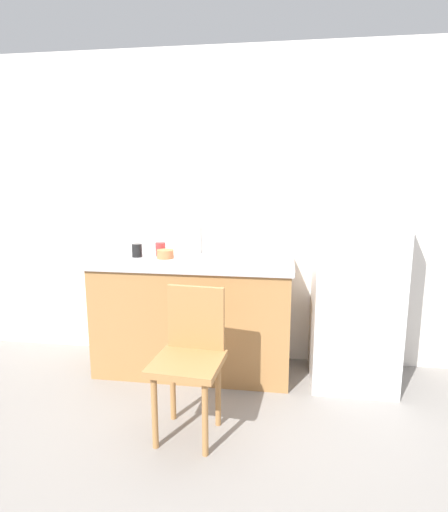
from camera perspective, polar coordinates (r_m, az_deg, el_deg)
The scene contains 11 objects.
ground_plane at distance 2.95m, azimuth -3.08°, elevation -20.89°, with size 8.00×8.00×0.00m, color gray.
back_wall at distance 3.50m, azimuth -0.00°, elevation 6.41°, with size 4.80×0.10×2.55m, color white.
cabinet_base at distance 3.37m, azimuth -4.13°, elevation -8.49°, with size 1.52×0.60×0.87m, color #A87542.
countertop at distance 3.25m, azimuth -4.24°, elevation -0.92°, with size 1.56×0.64×0.04m, color #B7B7BC.
faucet at distance 3.47m, azimuth -3.68°, elevation 2.42°, with size 0.02×0.02×0.27m, color #B7B7BC.
refrigerator at distance 3.24m, azimuth 17.53°, elevation -3.81°, with size 0.60×0.60×1.51m, color white.
chair at distance 2.57m, azimuth -4.66°, elevation -13.35°, with size 0.43×0.43×0.89m.
dish_tray at distance 3.12m, azimuth 5.99°, elevation -0.59°, with size 0.28×0.20×0.05m, color white.
terracotta_bowl at distance 3.34m, azimuth -8.08°, elevation 0.28°, with size 0.13×0.13×0.07m, color #C67042.
cup_red at distance 3.46m, azimuth -8.72°, elevation 0.96°, with size 0.08×0.08×0.11m, color red.
cup_black at distance 3.44m, azimuth -11.87°, elevation 0.76°, with size 0.08×0.08×0.11m, color black.
Camera 1 is at (0.52, -2.45, 1.55)m, focal length 29.10 mm.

